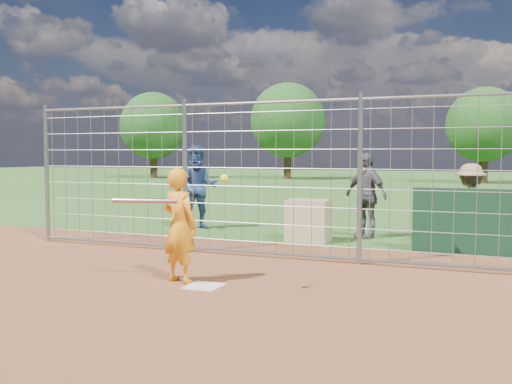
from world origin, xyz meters
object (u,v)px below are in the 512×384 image
at_px(bystander_a, 198,187).
at_px(bystander_b, 366,195).
at_px(equipment_bin, 308,220).
at_px(batter, 180,225).
at_px(bystander_c, 470,206).

bearing_deg(bystander_a, bystander_b, -26.42).
bearing_deg(equipment_bin, bystander_b, 43.55).
distance_m(batter, bystander_b, 5.10).
relative_size(batter, bystander_c, 1.00).
bearing_deg(bystander_b, equipment_bin, -107.72).
height_order(bystander_a, equipment_bin, bystander_a).
xyz_separation_m(bystander_a, bystander_c, (5.69, -0.46, -0.18)).
bearing_deg(equipment_bin, bystander_a, 164.72).
relative_size(bystander_c, equipment_bin, 1.89).
bearing_deg(bystander_c, bystander_b, -42.55).
bearing_deg(bystander_b, bystander_c, 12.93).
relative_size(bystander_b, bystander_c, 1.13).
distance_m(bystander_a, bystander_c, 5.71).
distance_m(batter, equipment_bin, 4.06).
xyz_separation_m(bystander_c, equipment_bin, (-2.90, -0.31, -0.35)).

